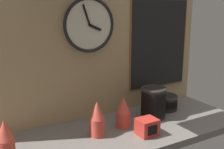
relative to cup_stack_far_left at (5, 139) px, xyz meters
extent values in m
cube|color=slate|center=(0.56, -0.01, -0.11)|extent=(1.60, 0.56, 0.04)
cube|color=tan|center=(0.56, 0.25, 0.43)|extent=(1.60, 0.03, 1.05)
cone|color=#DB4C3D|center=(0.00, 0.00, -0.04)|extent=(0.08, 0.08, 0.10)
cone|color=#DB4C3D|center=(0.00, 0.00, -0.03)|extent=(0.08, 0.08, 0.10)
cone|color=#DB4C3D|center=(0.00, 0.00, -0.02)|extent=(0.08, 0.08, 0.10)
cone|color=#DB4C3D|center=(0.00, 0.00, -0.01)|extent=(0.08, 0.08, 0.10)
cone|color=#DB4C3D|center=(0.00, 0.00, 0.01)|extent=(0.08, 0.08, 0.10)
cone|color=#DB4C3D|center=(0.00, 0.00, 0.02)|extent=(0.08, 0.08, 0.10)
cone|color=#DB4C3D|center=(0.00, 0.00, 0.03)|extent=(0.08, 0.08, 0.10)
cone|color=#DB4C3D|center=(0.00, 0.00, 0.04)|extent=(0.08, 0.08, 0.10)
cone|color=#DB4C3D|center=(0.46, -0.02, -0.04)|extent=(0.08, 0.08, 0.10)
cone|color=#DB4C3D|center=(0.46, -0.02, -0.03)|extent=(0.08, 0.08, 0.10)
cone|color=#DB4C3D|center=(0.46, -0.02, -0.02)|extent=(0.08, 0.08, 0.10)
cone|color=#DB4C3D|center=(0.46, -0.02, -0.01)|extent=(0.08, 0.08, 0.10)
cone|color=#DB4C3D|center=(0.46, -0.02, 0.01)|extent=(0.08, 0.08, 0.10)
cone|color=#DB4C3D|center=(0.46, -0.02, 0.02)|extent=(0.08, 0.08, 0.10)
cone|color=#DB4C3D|center=(0.46, -0.02, 0.03)|extent=(0.08, 0.08, 0.10)
cone|color=#DB4C3D|center=(0.46, -0.02, 0.04)|extent=(0.08, 0.08, 0.10)
cone|color=#DB4C3D|center=(0.46, -0.02, 0.05)|extent=(0.08, 0.08, 0.10)
cone|color=#DB4C3D|center=(0.64, 0.01, -0.04)|extent=(0.08, 0.08, 0.10)
cone|color=#DB4C3D|center=(0.64, 0.01, -0.03)|extent=(0.08, 0.08, 0.10)
cone|color=#DB4C3D|center=(0.64, 0.01, -0.02)|extent=(0.08, 0.08, 0.10)
cone|color=#DB4C3D|center=(0.64, 0.01, -0.01)|extent=(0.08, 0.08, 0.10)
cone|color=#DB4C3D|center=(0.64, 0.01, 0.01)|extent=(0.08, 0.08, 0.10)
cone|color=#DB4C3D|center=(0.64, 0.01, 0.02)|extent=(0.08, 0.08, 0.10)
cone|color=#DB4C3D|center=(0.64, 0.01, 0.03)|extent=(0.08, 0.08, 0.10)
cone|color=#DB4C3D|center=(0.64, 0.01, 0.04)|extent=(0.08, 0.08, 0.10)
cylinder|color=black|center=(0.88, 0.04, -0.07)|extent=(0.15, 0.15, 0.05)
cylinder|color=black|center=(0.88, 0.04, -0.04)|extent=(0.15, 0.15, 0.05)
cylinder|color=black|center=(0.88, 0.04, -0.02)|extent=(0.15, 0.15, 0.05)
cylinder|color=black|center=(0.88, 0.04, 0.01)|extent=(0.15, 0.15, 0.05)
cylinder|color=black|center=(0.88, 0.04, 0.03)|extent=(0.15, 0.15, 0.05)
cylinder|color=black|center=(0.88, 0.04, 0.05)|extent=(0.15, 0.15, 0.05)
cylinder|color=black|center=(0.88, 0.04, 0.08)|extent=(0.15, 0.15, 0.05)
torus|color=#302D2A|center=(0.88, 0.04, 0.09)|extent=(0.16, 0.16, 0.02)
cylinder|color=black|center=(1.04, 0.10, -0.07)|extent=(0.15, 0.15, 0.05)
cylinder|color=black|center=(1.04, 0.10, -0.04)|extent=(0.15, 0.15, 0.05)
cylinder|color=black|center=(1.04, 0.10, -0.02)|extent=(0.15, 0.15, 0.05)
torus|color=#302D2A|center=(1.04, 0.10, 0.00)|extent=(0.16, 0.16, 0.02)
cylinder|color=beige|center=(0.54, 0.23, 0.48)|extent=(0.31, 0.02, 0.31)
torus|color=black|center=(0.54, 0.22, 0.48)|extent=(0.32, 0.02, 0.32)
cube|color=black|center=(0.58, 0.22, 0.46)|extent=(0.08, 0.01, 0.04)
cube|color=black|center=(0.52, 0.22, 0.54)|extent=(0.05, 0.01, 0.12)
cylinder|color=black|center=(0.54, 0.22, 0.48)|extent=(0.02, 0.01, 0.02)
cube|color=olive|center=(1.07, 0.24, 0.33)|extent=(0.47, 0.01, 0.61)
cube|color=black|center=(1.07, 0.23, 0.33)|extent=(0.45, 0.01, 0.58)
cube|color=red|center=(0.70, -0.14, -0.05)|extent=(0.11, 0.10, 0.09)
cube|color=black|center=(0.70, -0.19, -0.05)|extent=(0.06, 0.00, 0.05)
camera|label=1|loc=(-0.16, -1.26, 0.59)|focal=45.00mm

